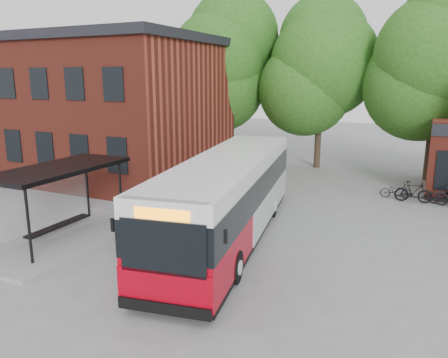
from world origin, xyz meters
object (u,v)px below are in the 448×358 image
at_px(bus_shelter, 62,203).
at_px(bicycle_2, 446,197).
at_px(city_bus, 229,198).
at_px(bicycle_1, 413,192).
at_px(bicycle_0, 396,190).

relative_size(bus_shelter, bicycle_2, 3.89).
xyz_separation_m(city_bus, bicycle_1, (6.26, 8.51, -1.07)).
distance_m(bus_shelter, bicycle_2, 17.57).
bearing_deg(bicycle_2, bus_shelter, 151.59).
distance_m(bicycle_1, bicycle_2, 1.49).
height_order(bicycle_0, bicycle_1, bicycle_1).
xyz_separation_m(bus_shelter, city_bus, (5.71, 2.78, 0.15)).
bearing_deg(bicycle_0, bicycle_2, -116.74).
relative_size(bicycle_0, bicycle_2, 0.86).
xyz_separation_m(bus_shelter, bicycle_1, (11.97, 11.29, -0.92)).
xyz_separation_m(bicycle_1, bicycle_2, (1.48, -0.03, -0.06)).
height_order(bus_shelter, city_bus, city_bus).
height_order(bus_shelter, bicycle_1, bus_shelter).
bearing_deg(bicycle_2, bicycle_1, 110.31).
height_order(bicycle_1, bicycle_2, bicycle_1).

